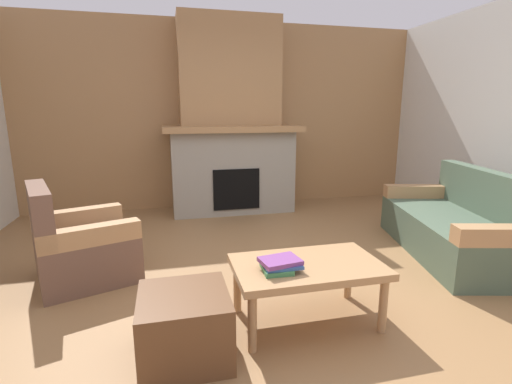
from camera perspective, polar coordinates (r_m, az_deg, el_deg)
name	(u,v)px	position (r m, az deg, el deg)	size (l,w,h in m)	color
ground	(288,290)	(3.16, 4.89, -14.69)	(9.00, 9.00, 0.00)	olive
wall_back_wood_panel	(226,116)	(5.74, -4.57, 11.50)	(6.00, 0.12, 2.70)	#A87A4C
fireplace	(231,130)	(5.37, -3.89, 9.46)	(1.90, 0.82, 2.70)	gray
couch	(458,227)	(4.30, 28.59, -4.70)	(1.25, 1.95, 0.85)	#4C604C
armchair	(80,247)	(3.56, -25.38, -7.58)	(0.97, 0.97, 0.85)	brown
coffee_table	(307,271)	(2.59, 7.89, -11.87)	(1.00, 0.60, 0.43)	tan
ottoman	(185,326)	(2.36, -10.88, -19.49)	(0.52, 0.52, 0.40)	brown
book_stack_near_edge	(279,264)	(2.43, 3.59, -11.00)	(0.27, 0.23, 0.08)	#3D7F4C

